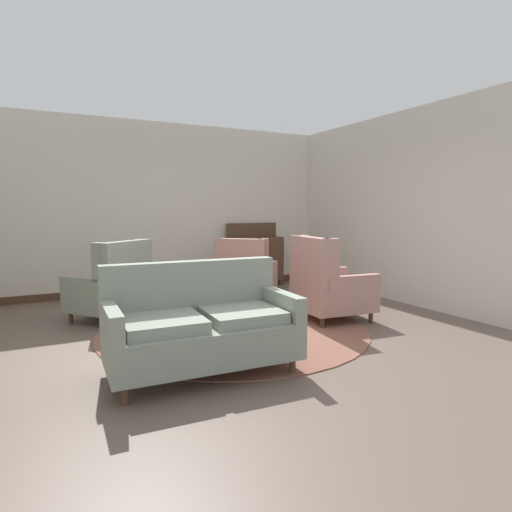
# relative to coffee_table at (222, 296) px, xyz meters

# --- Properties ---
(ground) EXTENTS (8.96, 8.96, 0.00)m
(ground) POSITION_rel_coffee_table_xyz_m (0.06, -0.52, -0.38)
(ground) COLOR brown
(wall_back) EXTENTS (6.18, 0.08, 2.94)m
(wall_back) POSITION_rel_coffee_table_xyz_m (0.06, 2.68, 1.09)
(wall_back) COLOR silver
(wall_back) RESTS_ON ground
(wall_right) EXTENTS (0.08, 4.48, 2.94)m
(wall_right) POSITION_rel_coffee_table_xyz_m (3.06, 0.44, 1.09)
(wall_right) COLOR silver
(wall_right) RESTS_ON ground
(baseboard_back) EXTENTS (6.02, 0.03, 0.12)m
(baseboard_back) POSITION_rel_coffee_table_xyz_m (0.06, 2.63, -0.32)
(baseboard_back) COLOR #4C3323
(baseboard_back) RESTS_ON ground
(area_rug) EXTENTS (3.19, 3.19, 0.01)m
(area_rug) POSITION_rel_coffee_table_xyz_m (0.06, -0.22, -0.37)
(area_rug) COLOR brown
(area_rug) RESTS_ON ground
(coffee_table) EXTENTS (0.92, 0.92, 0.46)m
(coffee_table) POSITION_rel_coffee_table_xyz_m (0.00, 0.00, 0.00)
(coffee_table) COLOR #4C3323
(coffee_table) RESTS_ON ground
(porcelain_vase) EXTENTS (0.17, 0.17, 0.38)m
(porcelain_vase) POSITION_rel_coffee_table_xyz_m (-0.04, -0.06, 0.25)
(porcelain_vase) COLOR #384C93
(porcelain_vase) RESTS_ON coffee_table
(settee) EXTENTS (1.66, 0.87, 0.97)m
(settee) POSITION_rel_coffee_table_xyz_m (-0.76, -1.32, 0.03)
(settee) COLOR gray
(settee) RESTS_ON ground
(armchair_near_window) EXTENTS (1.12, 1.13, 1.02)m
(armchair_near_window) POSITION_rel_coffee_table_xyz_m (0.81, 1.01, 0.05)
(armchair_near_window) COLOR tan
(armchair_near_window) RESTS_ON ground
(armchair_near_sideboard) EXTENTS (1.16, 1.15, 1.05)m
(armchair_near_sideboard) POSITION_rel_coffee_table_xyz_m (-1.14, 0.95, 0.06)
(armchair_near_sideboard) COLOR gray
(armchair_near_sideboard) RESTS_ON ground
(armchair_far_left) EXTENTS (0.94, 0.90, 1.10)m
(armchair_far_left) POSITION_rel_coffee_table_xyz_m (1.35, -0.32, 0.07)
(armchair_far_left) COLOR tan
(armchair_far_left) RESTS_ON ground
(sideboard) EXTENTS (1.04, 0.35, 1.19)m
(sideboard) POSITION_rel_coffee_table_xyz_m (1.67, 2.39, 0.15)
(sideboard) COLOR #4C3323
(sideboard) RESTS_ON ground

